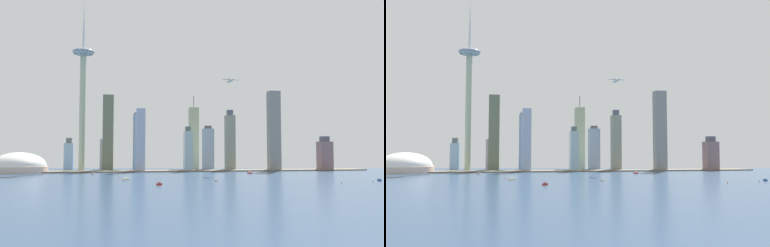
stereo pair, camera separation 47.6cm
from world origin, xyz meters
The scene contains 25 objects.
ground_plane centered at (0.00, 0.00, 0.00)m, with size 6000.00×6000.00×0.00m, color navy.
waterfront_pier centered at (0.00, 428.27, 1.17)m, with size 739.46×56.24×2.35m, color #645B4D.
observation_tower centered at (-237.05, 454.32, 184.48)m, with size 45.87×45.87×360.91m.
stadium_dome centered at (-352.04, 426.17, 10.93)m, with size 107.78×107.78×54.72m.
skyscraper_0 centered at (77.70, 452.97, 62.27)m, with size 19.51×22.27×131.87m.
skyscraper_1 centered at (285.90, 426.49, 33.63)m, with size 27.78×25.69×74.28m.
skyscraper_2 centered at (10.37, 529.85, 71.89)m, with size 21.25×23.89×171.30m.
skyscraper_3 centered at (33.18, 474.49, 46.99)m, with size 24.48×17.09×98.04m.
skyscraper_4 centered at (-272.00, 531.80, 32.13)m, with size 19.76×20.95×71.16m.
skyscraper_5 centered at (-20.67, 420.23, 43.30)m, with size 15.96×26.08×92.47m.
skyscraper_6 centered at (-184.66, 468.52, 80.63)m, with size 22.30×19.06×161.25m.
skyscraper_7 centered at (-124.36, 522.38, 63.27)m, with size 13.52×26.83×129.13m.
skyscraper_8 centered at (168.78, 426.30, 85.87)m, with size 24.72×21.05×171.75m.
skyscraper_9 centered at (-196.02, 532.17, 34.30)m, with size 16.66×20.74×97.30m.
skyscraper_10 centered at (-117.54, 432.75, 64.64)m, with size 18.19×25.75×129.27m.
boat_0 centered at (-206.88, 343.99, 1.69)m, with size 7.17×2.34×4.65m.
boat_1 centered at (-22.26, 149.23, 1.47)m, with size 4.29×9.34×4.02m.
boat_2 centered at (205.27, 113.89, 1.54)m, with size 8.40×11.83×4.16m.
boat_3 centered at (-148.05, 191.41, 1.25)m, with size 12.83×13.45×8.55m.
boat_4 centered at (81.77, 324.58, 1.60)m, with size 6.95×13.47×8.71m.
boat_5 centered at (-108.11, 94.17, 1.66)m, with size 7.40×6.02×9.60m.
channel_buoy_0 centered at (184.24, 96.49, 1.21)m, with size 1.44×1.44×2.41m, color green.
channel_buoy_1 centered at (-158.49, 217.78, 1.22)m, with size 1.47×1.47×2.44m, color #E54C19.
channel_buoy_2 centered at (128.96, 81.10, 1.36)m, with size 1.44×1.44×2.71m, color #E54C19.
airplane centered at (51.38, 343.16, 178.25)m, with size 33.50×35.21×8.77m.
Camera 2 is at (-151.99, -416.70, 42.66)m, focal length 38.33 mm.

